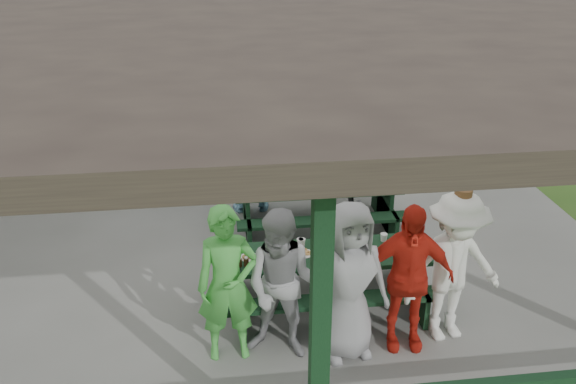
{
  "coord_description": "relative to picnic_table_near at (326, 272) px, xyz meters",
  "views": [
    {
      "loc": [
        -0.72,
        -7.55,
        4.69
      ],
      "look_at": [
        0.19,
        -0.3,
        1.28
      ],
      "focal_mm": 38.0,
      "sensor_mm": 36.0,
      "label": 1
    }
  ],
  "objects": [
    {
      "name": "ground",
      "position": [
        -0.56,
        1.2,
        -0.57
      ],
      "size": [
        90.0,
        90.0,
        0.0
      ],
      "primitive_type": "plane",
      "color": "#264D18",
      "rests_on": "ground"
    },
    {
      "name": "concrete_slab",
      "position": [
        -0.56,
        1.2,
        -0.52
      ],
      "size": [
        10.0,
        8.0,
        0.1
      ],
      "primitive_type": "cube",
      "color": "slate",
      "rests_on": "ground"
    },
    {
      "name": "pavilion_structure",
      "position": [
        -0.56,
        1.2,
        2.59
      ],
      "size": [
        10.6,
        8.6,
        3.24
      ],
      "color": "black",
      "rests_on": "concrete_slab"
    },
    {
      "name": "picnic_table_near",
      "position": [
        0.0,
        0.0,
        0.0
      ],
      "size": [
        2.55,
        1.39,
        0.75
      ],
      "color": "black",
      "rests_on": "concrete_slab"
    },
    {
      "name": "picnic_table_far",
      "position": [
        0.22,
        2.0,
        -0.0
      ],
      "size": [
        2.54,
        1.39,
        0.75
      ],
      "color": "black",
      "rests_on": "concrete_slab"
    },
    {
      "name": "table_setting",
      "position": [
        -0.11,
        0.02,
        0.31
      ],
      "size": [
        2.44,
        0.45,
        0.1
      ],
      "color": "white",
      "rests_on": "picnic_table_near"
    },
    {
      "name": "contestant_green",
      "position": [
        -1.24,
        -0.81,
        0.45
      ],
      "size": [
        0.69,
        0.47,
        1.84
      ],
      "primitive_type": "imported",
      "rotation": [
        0.0,
        0.0,
        0.04
      ],
      "color": "green",
      "rests_on": "concrete_slab"
    },
    {
      "name": "contestant_grey_left",
      "position": [
        -0.64,
        -0.87,
        0.42
      ],
      "size": [
        1.04,
        0.93,
        1.78
      ],
      "primitive_type": "imported",
      "rotation": [
        0.0,
        0.0,
        -0.35
      ],
      "color": "#959597",
      "rests_on": "concrete_slab"
    },
    {
      "name": "contestant_grey_mid",
      "position": [
        0.06,
        -0.93,
        0.46
      ],
      "size": [
        1.0,
        0.75,
        1.86
      ],
      "primitive_type": "imported",
      "rotation": [
        0.0,
        0.0,
        0.18
      ],
      "color": "gray",
      "rests_on": "concrete_slab"
    },
    {
      "name": "contestant_red",
      "position": [
        0.73,
        -0.87,
        0.42
      ],
      "size": [
        1.09,
        0.55,
        1.78
      ],
      "primitive_type": "imported",
      "rotation": [
        0.0,
        0.0,
        -0.12
      ],
      "color": "red",
      "rests_on": "concrete_slab"
    },
    {
      "name": "contestant_white_fedora",
      "position": [
        1.29,
        -0.79,
        0.45
      ],
      "size": [
        1.29,
        0.87,
        1.9
      ],
      "rotation": [
        0.0,
        0.0,
        0.16
      ],
      "color": "white",
      "rests_on": "concrete_slab"
    },
    {
      "name": "spectator_lblue",
      "position": [
        -0.75,
        2.82,
        0.34
      ],
      "size": [
        1.52,
        0.5,
        1.63
      ],
      "primitive_type": "imported",
      "rotation": [
        0.0,
        0.0,
        3.13
      ],
      "color": "#94CDE5",
      "rests_on": "concrete_slab"
    },
    {
      "name": "spectator_blue",
      "position": [
        -2.09,
        3.54,
        0.44
      ],
      "size": [
        0.7,
        0.49,
        1.84
      ],
      "primitive_type": "imported",
      "rotation": [
        0.0,
        0.0,
        3.06
      ],
      "color": "#4471B1",
      "rests_on": "concrete_slab"
    },
    {
      "name": "spectator_grey",
      "position": [
        0.76,
        2.87,
        0.34
      ],
      "size": [
        0.97,
        0.88,
        1.62
      ],
      "primitive_type": "imported",
      "rotation": [
        0.0,
        0.0,
        2.72
      ],
      "color": "gray",
      "rests_on": "concrete_slab"
    },
    {
      "name": "pickup_truck",
      "position": [
        0.04,
        10.14,
        0.24
      ],
      "size": [
        6.44,
        4.77,
        1.63
      ],
      "primitive_type": "imported",
      "rotation": [
        0.0,
        0.0,
        1.17
      ],
      "color": "silver",
      "rests_on": "ground"
    },
    {
      "name": "farm_trailer",
      "position": [
        -2.4,
        8.78,
        0.13
      ],
      "size": [
        4.07,
        2.6,
        1.43
      ],
      "rotation": [
        0.0,
        0.0,
        -0.35
      ],
      "color": "navy",
      "rests_on": "ground"
    }
  ]
}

